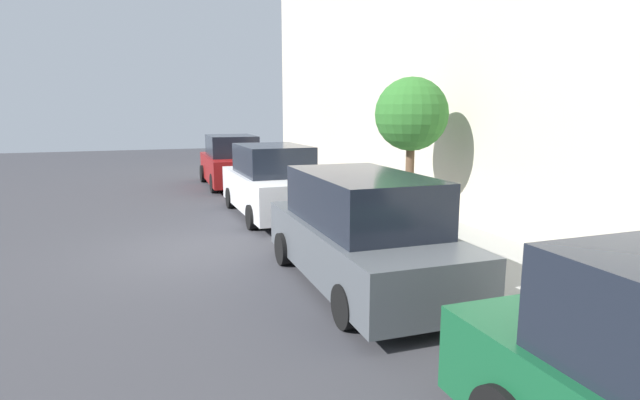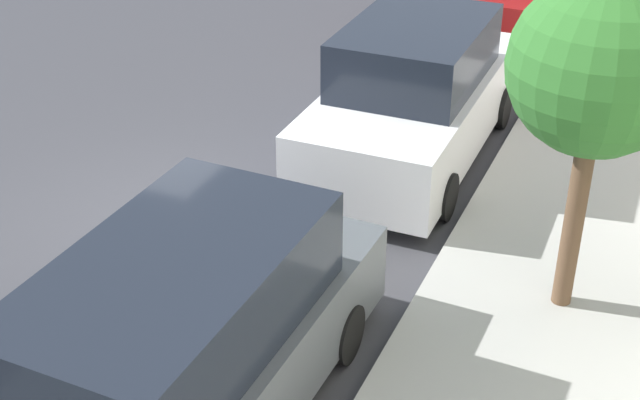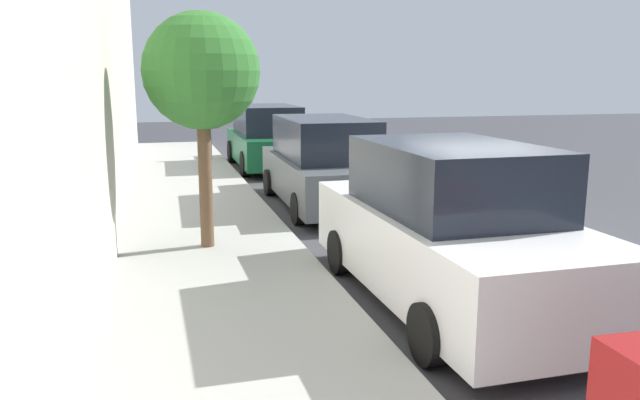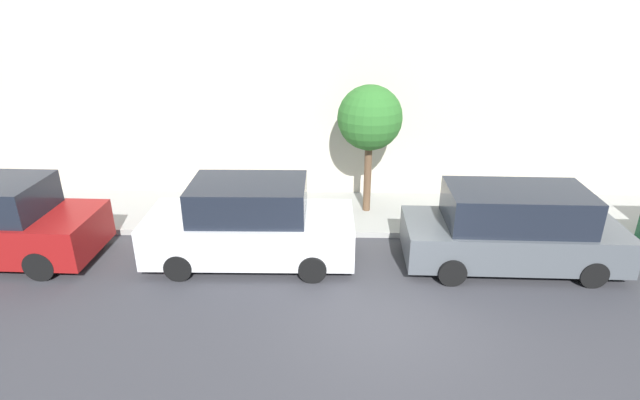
{
  "view_description": "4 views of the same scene",
  "coord_description": "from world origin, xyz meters",
  "px_view_note": "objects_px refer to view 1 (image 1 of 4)",
  "views": [
    {
      "loc": [
        -1.21,
        -10.37,
        2.9
      ],
      "look_at": [
        2.46,
        -0.35,
        1.0
      ],
      "focal_mm": 28.0,
      "sensor_mm": 36.0,
      "label": 1
    },
    {
      "loc": [
        5.71,
        -7.97,
        5.87
      ],
      "look_at": [
        2.32,
        -0.24,
        1.0
      ],
      "focal_mm": 50.0,
      "sensor_mm": 36.0,
      "label": 2
    },
    {
      "loc": [
        5.71,
        9.73,
        2.75
      ],
      "look_at": [
        3.43,
        1.2,
        1.0
      ],
      "focal_mm": 35.0,
      "sensor_mm": 36.0,
      "label": 3
    },
    {
      "loc": [
        -8.14,
        1.18,
        5.99
      ],
      "look_at": [
        3.65,
        1.47,
        1.0
      ],
      "focal_mm": 28.0,
      "sensor_mm": 36.0,
      "label": 4
    }
  ],
  "objects_px": {
    "parked_suv_fourth": "(232,162)",
    "street_tree": "(411,115)",
    "parked_minivan_second": "(361,231)",
    "parked_suv_third": "(273,183)"
  },
  "relations": [
    {
      "from": "parked_suv_fourth",
      "to": "street_tree",
      "type": "xyz_separation_m",
      "value": [
        2.73,
        -8.94,
        1.88
      ]
    },
    {
      "from": "parked_minivan_second",
      "to": "parked_suv_third",
      "type": "height_order",
      "value": "parked_suv_third"
    },
    {
      "from": "parked_minivan_second",
      "to": "street_tree",
      "type": "xyz_separation_m",
      "value": [
        2.75,
        3.16,
        1.88
      ]
    },
    {
      "from": "parked_suv_fourth",
      "to": "parked_suv_third",
      "type": "bearing_deg",
      "value": -89.44
    },
    {
      "from": "parked_suv_fourth",
      "to": "street_tree",
      "type": "distance_m",
      "value": 9.53
    },
    {
      "from": "parked_suv_fourth",
      "to": "street_tree",
      "type": "bearing_deg",
      "value": -73.02
    },
    {
      "from": "parked_minivan_second",
      "to": "parked_suv_fourth",
      "type": "height_order",
      "value": "parked_suv_fourth"
    },
    {
      "from": "parked_suv_third",
      "to": "street_tree",
      "type": "distance_m",
      "value": 4.36
    },
    {
      "from": "parked_minivan_second",
      "to": "street_tree",
      "type": "relative_size",
      "value": 1.39
    },
    {
      "from": "street_tree",
      "to": "parked_suv_third",
      "type": "bearing_deg",
      "value": 132.69
    }
  ]
}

